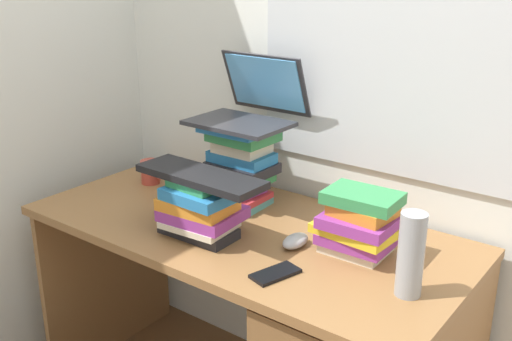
# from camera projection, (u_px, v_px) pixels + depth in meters

# --- Properties ---
(wall_back) EXTENTS (6.00, 0.06, 2.60)m
(wall_back) POSITION_uv_depth(u_px,v_px,m) (314.00, 39.00, 2.05)
(wall_back) COLOR silver
(wall_back) RESTS_ON ground
(wall_left) EXTENTS (0.05, 6.00, 2.60)m
(wall_left) POSITION_uv_depth(u_px,v_px,m) (58.00, 31.00, 2.27)
(wall_left) COLOR silver
(wall_left) RESTS_ON ground
(book_stack_tall) EXTENTS (0.24, 0.20, 0.28)m
(book_stack_tall) POSITION_uv_depth(u_px,v_px,m) (240.00, 165.00, 2.08)
(book_stack_tall) COLOR teal
(book_stack_tall) RESTS_ON desk
(book_stack_keyboard_riser) EXTENTS (0.25, 0.21, 0.18)m
(book_stack_keyboard_riser) POSITION_uv_depth(u_px,v_px,m) (200.00, 209.00, 1.86)
(book_stack_keyboard_riser) COLOR black
(book_stack_keyboard_riser) RESTS_ON desk
(book_stack_side) EXTENTS (0.24, 0.19, 0.19)m
(book_stack_side) POSITION_uv_depth(u_px,v_px,m) (359.00, 223.00, 1.75)
(book_stack_side) COLOR beige
(book_stack_side) RESTS_ON desk
(laptop) EXTENTS (0.33, 0.31, 0.22)m
(laptop) POSITION_uv_depth(u_px,v_px,m) (250.00, 106.00, 2.06)
(laptop) COLOR #2D2D33
(laptop) RESTS_ON book_stack_tall
(keyboard) EXTENTS (0.42, 0.15, 0.02)m
(keyboard) POSITION_uv_depth(u_px,v_px,m) (201.00, 176.00, 1.82)
(keyboard) COLOR black
(keyboard) RESTS_ON book_stack_keyboard_riser
(computer_mouse) EXTENTS (0.06, 0.10, 0.04)m
(computer_mouse) POSITION_uv_depth(u_px,v_px,m) (295.00, 241.00, 1.81)
(computer_mouse) COLOR #A5A8AD
(computer_mouse) RESTS_ON desk
(mug) EXTENTS (0.11, 0.07, 0.09)m
(mug) POSITION_uv_depth(u_px,v_px,m) (151.00, 172.00, 2.31)
(mug) COLOR #B23F33
(mug) RESTS_ON desk
(water_bottle) EXTENTS (0.07, 0.07, 0.22)m
(water_bottle) POSITION_uv_depth(u_px,v_px,m) (411.00, 255.00, 1.52)
(water_bottle) COLOR #999EA5
(water_bottle) RESTS_ON desk
(cell_phone) EXTENTS (0.10, 0.15, 0.01)m
(cell_phone) POSITION_uv_depth(u_px,v_px,m) (275.00, 274.00, 1.65)
(cell_phone) COLOR black
(cell_phone) RESTS_ON desk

